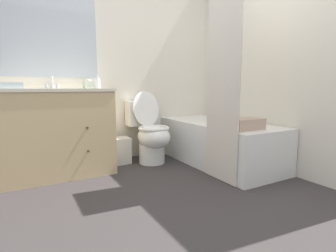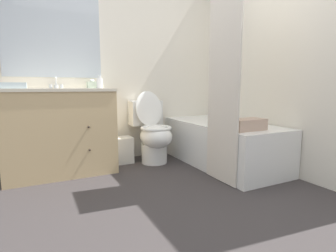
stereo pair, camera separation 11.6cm
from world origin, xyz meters
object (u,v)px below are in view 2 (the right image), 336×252
at_px(wastebasket, 122,150).
at_px(tissue_box, 92,85).
at_px(sink_faucet, 56,85).
at_px(bath_towel_folded, 247,124).
at_px(soap_dispenser, 100,83).
at_px(toilet, 153,133).
at_px(vanity_cabinet, 60,130).
at_px(hand_towel_folded, 12,85).
at_px(bathtub, 221,143).

relative_size(wastebasket, tissue_box, 2.58).
bearing_deg(sink_faucet, wastebasket, -11.42).
height_order(sink_faucet, bath_towel_folded, sink_faucet).
height_order(tissue_box, soap_dispenser, soap_dispenser).
relative_size(toilet, tissue_box, 7.13).
xyz_separation_m(toilet, tissue_box, (-0.65, 0.21, 0.57)).
relative_size(soap_dispenser, bath_towel_folded, 0.40).
xyz_separation_m(vanity_cabinet, toilet, (1.02, -0.06, -0.10)).
xyz_separation_m(toilet, bath_towel_folded, (0.56, -0.97, 0.19)).
xyz_separation_m(toilet, hand_towel_folded, (-1.41, -0.10, 0.56)).
height_order(sink_faucet, toilet, sink_faucet).
distance_m(vanity_cabinet, sink_faucet, 0.51).
relative_size(vanity_cabinet, wastebasket, 3.49).
relative_size(toilet, bathtub, 0.55).
bearing_deg(bath_towel_folded, hand_towel_folded, 156.01).
height_order(vanity_cabinet, tissue_box, tissue_box).
relative_size(vanity_cabinet, hand_towel_folded, 4.79).
height_order(wastebasket, tissue_box, tissue_box).
height_order(sink_faucet, tissue_box, sink_faucet).
bearing_deg(hand_towel_folded, bath_towel_folded, -23.99).
xyz_separation_m(vanity_cabinet, sink_faucet, (-0.00, 0.21, 0.47)).
distance_m(sink_faucet, bathtub, 1.96).
height_order(toilet, hand_towel_folded, hand_towel_folded).
height_order(vanity_cabinet, wastebasket, vanity_cabinet).
xyz_separation_m(bathtub, bath_towel_folded, (-0.13, -0.54, 0.30)).
distance_m(sink_faucet, bath_towel_folded, 2.04).
xyz_separation_m(sink_faucet, bathtub, (1.71, -0.70, -0.67)).
bearing_deg(bath_towel_folded, tissue_box, 135.55).
bearing_deg(bathtub, vanity_cabinet, 163.94).
distance_m(vanity_cabinet, tissue_box, 0.62).
relative_size(tissue_box, bath_towel_folded, 0.35).
xyz_separation_m(sink_faucet, tissue_box, (0.37, -0.06, 0.00)).
height_order(bathtub, tissue_box, tissue_box).
bearing_deg(bath_towel_folded, vanity_cabinet, 146.95).
relative_size(sink_faucet, bath_towel_folded, 0.41).
height_order(toilet, wastebasket, toilet).
height_order(toilet, bathtub, toilet).
bearing_deg(wastebasket, vanity_cabinet, -173.74).
distance_m(wastebasket, tissue_box, 0.83).
relative_size(toilet, hand_towel_folded, 3.80).
xyz_separation_m(bathtub, tissue_box, (-1.33, 0.65, 0.68)).
bearing_deg(vanity_cabinet, sink_faucet, 90.00).
relative_size(vanity_cabinet, sink_faucet, 7.58).
relative_size(sink_faucet, toilet, 0.17).
distance_m(toilet, tissue_box, 0.89).
relative_size(vanity_cabinet, bath_towel_folded, 3.11).
relative_size(soap_dispenser, hand_towel_folded, 0.61).
bearing_deg(hand_towel_folded, soap_dispenser, 12.93).
xyz_separation_m(tissue_box, bath_towel_folded, (1.21, -1.18, -0.38)).
distance_m(toilet, bath_towel_folded, 1.14).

